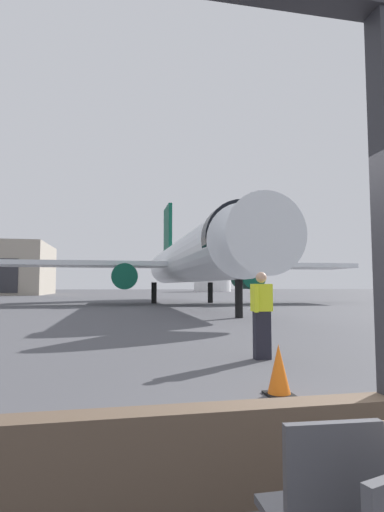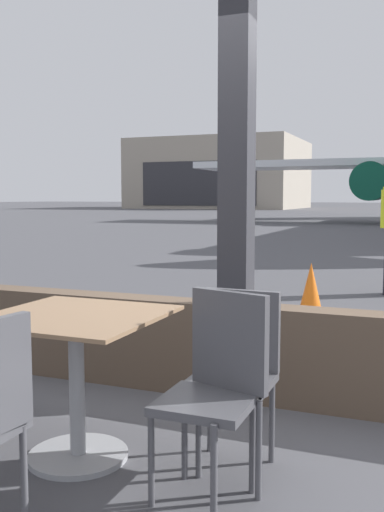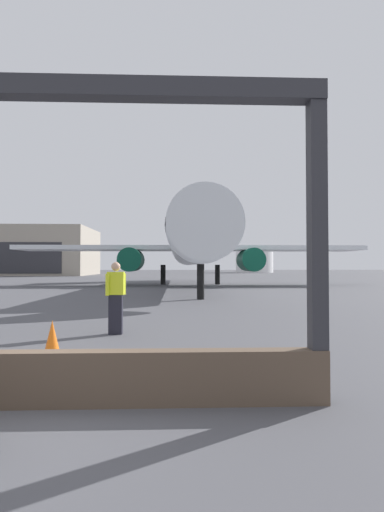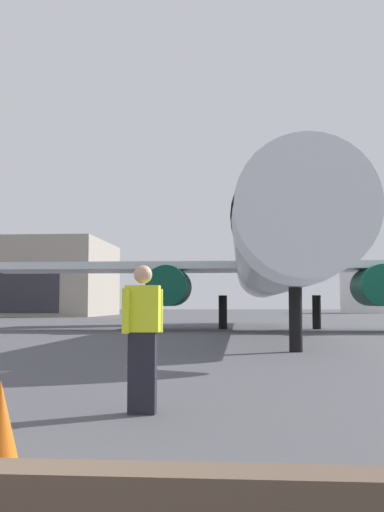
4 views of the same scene
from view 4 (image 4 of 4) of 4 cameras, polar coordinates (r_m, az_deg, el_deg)
name	(u,v)px [view 4 (image 4 of 4)]	position (r m, az deg, el deg)	size (l,w,h in m)	color
ground_plane	(212,323)	(42.49, 1.87, -6.18)	(220.00, 220.00, 0.00)	#4C4C51
airplane	(272,258)	(28.89, 7.41, -0.19)	(28.81, 30.75, 10.14)	silver
ground_crew_worker	(143,336)	(7.36, -4.58, -7.38)	(0.44, 0.42, 1.74)	black
traffic_cone	(0,427)	(5.23, -17.30, -14.79)	(0.36, 0.36, 0.68)	orange
distant_hangar	(21,279)	(72.47, -15.49, -2.04)	(19.44, 16.10, 8.27)	#9E9384
fuel_storage_tank	(372,291)	(93.71, 16.22, -3.16)	(8.98, 8.98, 6.25)	white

